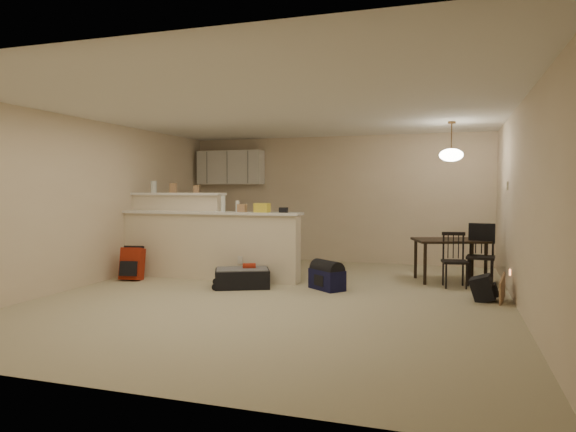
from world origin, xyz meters
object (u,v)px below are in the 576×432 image
at_px(suitcase, 242,278).
at_px(red_backpack, 132,264).
at_px(navy_duffel, 327,280).
at_px(black_daypack, 483,288).
at_px(dining_chair_near, 455,260).
at_px(pendant_lamp, 451,154).
at_px(dining_chair_far, 481,255).
at_px(dining_table, 450,244).

bearing_deg(suitcase, red_backpack, 154.10).
relative_size(navy_duffel, black_daypack, 1.50).
bearing_deg(black_daypack, dining_chair_near, 30.22).
height_order(dining_chair_near, navy_duffel, dining_chair_near).
xyz_separation_m(pendant_lamp, red_backpack, (-4.83, -1.40, -1.74)).
relative_size(dining_chair_near, red_backpack, 1.59).
height_order(suitcase, black_daypack, black_daypack).
distance_m(dining_chair_near, red_backpack, 4.99).
relative_size(dining_chair_far, red_backpack, 1.79).
relative_size(pendant_lamp, navy_duffel, 1.16).
distance_m(pendant_lamp, navy_duffel, 2.78).
bearing_deg(pendant_lamp, dining_chair_near, -81.21).
distance_m(dining_table, red_backpack, 5.04).
xyz_separation_m(dining_chair_far, suitcase, (-3.36, -1.23, -0.32)).
bearing_deg(pendant_lamp, dining_table, 45.00).
bearing_deg(red_backpack, dining_table, 6.18).
height_order(dining_table, dining_chair_near, dining_chair_near).
bearing_deg(suitcase, pendant_lamp, 1.96).
relative_size(pendant_lamp, black_daypack, 1.75).
relative_size(dining_table, suitcase, 1.57).
relative_size(dining_chair_far, navy_duffel, 1.71).
xyz_separation_m(red_backpack, black_daypack, (5.26, 0.09, -0.10)).
distance_m(dining_table, pendant_lamp, 1.41).
distance_m(red_backpack, navy_duffel, 3.16).
xyz_separation_m(dining_chair_near, red_backpack, (-4.91, -0.90, -0.15)).
xyz_separation_m(suitcase, red_backpack, (-1.92, 0.05, 0.12)).
xyz_separation_m(pendant_lamp, dining_chair_near, (0.08, -0.50, -1.59)).
bearing_deg(dining_chair_far, red_backpack, -160.84).
relative_size(red_backpack, black_daypack, 1.44).
xyz_separation_m(pendant_lamp, suitcase, (-2.91, -1.45, -1.86)).
relative_size(dining_table, dining_chair_far, 1.35).
distance_m(pendant_lamp, suitcase, 3.75).
relative_size(dining_table, navy_duffel, 2.32).
bearing_deg(dining_table, red_backpack, 178.21).
xyz_separation_m(dining_table, black_daypack, (0.42, -1.31, -0.43)).
relative_size(dining_chair_far, suitcase, 1.16).
height_order(pendant_lamp, dining_chair_far, pendant_lamp).
distance_m(navy_duffel, black_daypack, 2.11).
relative_size(pendant_lamp, red_backpack, 1.22).
bearing_deg(pendant_lamp, dining_chair_far, -26.20).
xyz_separation_m(red_backpack, navy_duffel, (3.15, 0.17, -0.11)).
bearing_deg(suitcase, dining_chair_near, -6.85).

